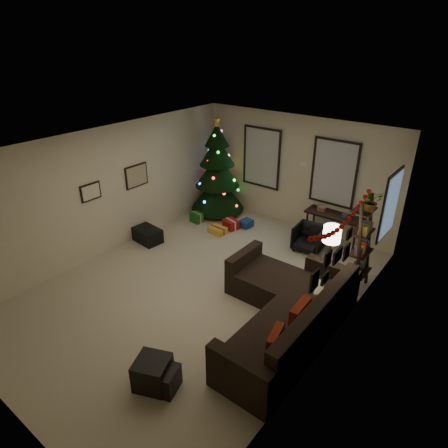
{
  "coord_description": "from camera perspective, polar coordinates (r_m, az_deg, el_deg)",
  "views": [
    {
      "loc": [
        4.1,
        -4.53,
        4.37
      ],
      "look_at": [
        0.1,
        0.6,
        1.15
      ],
      "focal_mm": 31.38,
      "sensor_mm": 36.0,
      "label": 1
    }
  ],
  "objects": [
    {
      "name": "floor",
      "position": [
        7.51,
        -3.46,
        -9.3
      ],
      "size": [
        7.0,
        7.0,
        0.0
      ],
      "primitive_type": "plane",
      "color": "#C4B695",
      "rests_on": "ground"
    },
    {
      "name": "ceiling",
      "position": [
        6.33,
        -4.13,
        10.98
      ],
      "size": [
        7.0,
        7.0,
        0.0
      ],
      "primitive_type": "plane",
      "rotation": [
        3.14,
        0.0,
        0.0
      ],
      "color": "white",
      "rests_on": "floor"
    },
    {
      "name": "wall_back",
      "position": [
        9.5,
        10.42,
        7.38
      ],
      "size": [
        5.0,
        0.0,
        5.0
      ],
      "primitive_type": "plane",
      "rotation": [
        1.57,
        0.0,
        0.0
      ],
      "color": "beige",
      "rests_on": "floor"
    },
    {
      "name": "wall_left",
      "position": [
        8.55,
        -16.48,
        4.55
      ],
      "size": [
        0.0,
        7.0,
        7.0
      ],
      "primitive_type": "plane",
      "rotation": [
        1.57,
        0.0,
        1.57
      ],
      "color": "beige",
      "rests_on": "floor"
    },
    {
      "name": "wall_right",
      "position": [
        5.67,
        15.7,
        -6.95
      ],
      "size": [
        0.0,
        7.0,
        7.0
      ],
      "primitive_type": "plane",
      "rotation": [
        1.57,
        0.0,
        -1.57
      ],
      "color": "beige",
      "rests_on": "floor"
    },
    {
      "name": "window_back_left",
      "position": [
        9.87,
        5.53,
        9.62
      ],
      "size": [
        1.05,
        0.06,
        1.5
      ],
      "color": "#728CB2",
      "rests_on": "wall_back"
    },
    {
      "name": "window_back_right",
      "position": [
        9.04,
        15.75,
        7.18
      ],
      "size": [
        1.05,
        0.06,
        1.5
      ],
      "color": "#728CB2",
      "rests_on": "wall_back"
    },
    {
      "name": "window_right_wall",
      "position": [
        7.81,
        23.16,
        2.56
      ],
      "size": [
        0.06,
        0.9,
        1.3
      ],
      "color": "#728CB2",
      "rests_on": "wall_right"
    },
    {
      "name": "christmas_tree",
      "position": [
        10.1,
        -0.99,
        7.25
      ],
      "size": [
        1.38,
        1.38,
        2.57
      ],
      "rotation": [
        0.0,
        0.0,
        -0.17
      ],
      "color": "black",
      "rests_on": "floor"
    },
    {
      "name": "presents",
      "position": [
        9.76,
        -0.83,
        0.47
      ],
      "size": [
        1.5,
        1.0,
        0.28
      ],
      "rotation": [
        0.0,
        0.0,
        0.15
      ],
      "color": "gold",
      "rests_on": "floor"
    },
    {
      "name": "sofa",
      "position": [
        6.53,
        9.07,
        -12.63
      ],
      "size": [
        2.06,
        2.99,
        0.91
      ],
      "color": "black",
      "rests_on": "floor"
    },
    {
      "name": "pillow_red_a",
      "position": [
        5.46,
        7.41,
        -16.99
      ],
      "size": [
        0.21,
        0.45,
        0.43
      ],
      "primitive_type": "cube",
      "rotation": [
        0.0,
        0.0,
        0.23
      ],
      "color": "maroon",
      "rests_on": "sofa"
    },
    {
      "name": "pillow_red_b",
      "position": [
        5.93,
        10.95,
        -13.22
      ],
      "size": [
        0.15,
        0.49,
        0.49
      ],
      "primitive_type": "cube",
      "rotation": [
        0.0,
        0.0,
        0.05
      ],
      "color": "maroon",
      "rests_on": "sofa"
    },
    {
      "name": "pillow_cream",
      "position": [
        6.37,
        13.51,
        -10.45
      ],
      "size": [
        0.25,
        0.43,
        0.42
      ],
      "primitive_type": "cube",
      "rotation": [
        0.0,
        0.0,
        0.33
      ],
      "color": "beige",
      "rests_on": "sofa"
    },
    {
      "name": "ottoman_near",
      "position": [
        5.75,
        -10.35,
        -20.53
      ],
      "size": [
        0.58,
        0.58,
        0.43
      ],
      "primitive_type": "cube",
      "rotation": [
        0.0,
        0.0,
        0.39
      ],
      "color": "black",
      "rests_on": "floor"
    },
    {
      "name": "ottoman_far",
      "position": [
        5.71,
        -8.76,
        -21.4
      ],
      "size": [
        0.46,
        0.46,
        0.35
      ],
      "primitive_type": "cube",
      "rotation": [
        0.0,
        0.0,
        0.31
      ],
      "color": "black",
      "rests_on": "floor"
    },
    {
      "name": "desk",
      "position": [
        9.09,
        15.79,
        0.88
      ],
      "size": [
        1.29,
        0.46,
        0.7
      ],
      "color": "black",
      "rests_on": "floor"
    },
    {
      "name": "desk_chair",
      "position": [
        8.78,
        12.28,
        -2.0
      ],
      "size": [
        0.61,
        0.58,
        0.58
      ],
      "primitive_type": "imported",
      "rotation": [
        0.0,
        0.0,
        0.09
      ],
      "color": "black",
      "rests_on": "floor"
    },
    {
      "name": "bookshelf",
      "position": [
        7.48,
        19.55,
        -3.1
      ],
      "size": [
        0.3,
        0.54,
        1.82
      ],
      "color": "black",
      "rests_on": "floor"
    },
    {
      "name": "potted_plant",
      "position": [
        7.12,
        20.75,
        3.56
      ],
      "size": [
        0.6,
        0.59,
        0.5
      ],
      "primitive_type": "imported",
      "rotation": [
        0.0,
        0.0,
        0.72
      ],
      "color": "#4C4C4C",
      "rests_on": "bookshelf"
    },
    {
      "name": "floor_lamp",
      "position": [
        6.88,
        15.37,
        -2.12
      ],
      "size": [
        0.3,
        0.3,
        1.44
      ],
      "rotation": [
        0.0,
        0.0,
        0.37
      ],
      "color": "black",
      "rests_on": "floor"
    },
    {
      "name": "art_map",
      "position": [
        8.92,
        -12.64,
        6.87
      ],
      "size": [
        0.04,
        0.6,
        0.5
      ],
      "color": "black",
      "rests_on": "wall_left"
    },
    {
      "name": "art_abstract",
      "position": [
        8.27,
        -18.86,
        4.45
      ],
      "size": [
        0.04,
        0.45,
        0.35
      ],
      "color": "black",
      "rests_on": "wall_left"
    },
    {
      "name": "gallery",
      "position": [
        5.5,
        15.48,
        -5.29
      ],
      "size": [
        0.03,
        1.25,
        0.54
      ],
      "color": "black",
      "rests_on": "wall_right"
    },
    {
      "name": "garland",
      "position": [
        5.46,
        16.87,
        0.71
      ],
      "size": [
        0.08,
        1.9,
        0.3
      ],
      "primitive_type": null,
      "color": "#A5140C",
      "rests_on": "wall_right"
    },
    {
      "name": "stocking_left",
      "position": [
        9.59,
        9.89,
        8.21
      ],
      "size": [
        0.2,
        0.05,
        0.36
      ],
      "color": "#990F0C",
      "rests_on": "wall_back"
    },
    {
      "name": "stocking_right",
      "position": [
        9.41,
        11.55,
        7.83
      ],
      "size": [
        0.2,
        0.05,
        0.36
      ],
      "color": "#990F0C",
      "rests_on": "wall_back"
    },
    {
      "name": "storage_bin",
      "position": [
        9.14,
        -11.08,
        -1.59
      ],
      "size": [
        0.69,
        0.5,
        0.32
      ],
      "primitive_type": "cube",
      "rotation": [
        0.0,
        0.0,
        -0.1
      ],
      "color": "black",
      "rests_on": "floor"
    }
  ]
}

